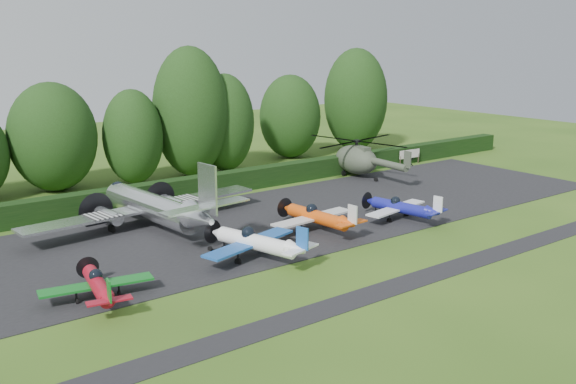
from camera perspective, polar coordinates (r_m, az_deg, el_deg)
ground at (r=44.51m, az=4.80°, el=-5.79°), size 160.00×160.00×0.00m
apron at (r=52.01m, az=-2.54°, el=-2.87°), size 70.00×18.00×0.01m
taxiway_verge at (r=40.52m, az=10.49°, el=-7.97°), size 70.00×2.00×0.00m
hedgerow at (r=61.10m, az=-8.39°, el=-0.50°), size 90.00×1.60×2.00m
transport_plane at (r=51.31m, az=-11.90°, el=-1.29°), size 20.29×15.56×6.50m
light_plane_red at (r=38.40m, az=-16.54°, el=-7.92°), size 6.42×6.75×2.47m
light_plane_white at (r=43.53m, az=-2.89°, el=-4.44°), size 7.94×8.35×3.05m
light_plane_orange at (r=49.77m, az=2.60°, el=-2.20°), size 7.50×7.88×2.88m
light_plane_blue at (r=53.62m, az=10.02°, el=-1.34°), size 6.86×7.22×2.64m
helicopter at (r=69.62m, az=6.13°, el=3.11°), size 12.40×14.52×3.99m
sign_board at (r=77.33m, az=10.75°, el=3.29°), size 3.15×0.12×1.77m
tree_0 at (r=86.01m, az=6.03°, el=8.17°), size 8.34×8.34×13.40m
tree_1 at (r=66.36m, az=-20.18°, el=4.60°), size 8.44×8.44×10.63m
tree_3 at (r=67.40m, az=-13.62°, el=4.78°), size 6.10×6.10×9.70m
tree_5 at (r=72.17m, az=-5.62°, el=6.14°), size 6.52×6.52×10.90m
tree_7 at (r=69.92m, az=-8.67°, el=7.05°), size 8.08×8.08×13.90m
tree_8 at (r=79.94m, az=0.19°, el=6.72°), size 7.60×7.60×10.31m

